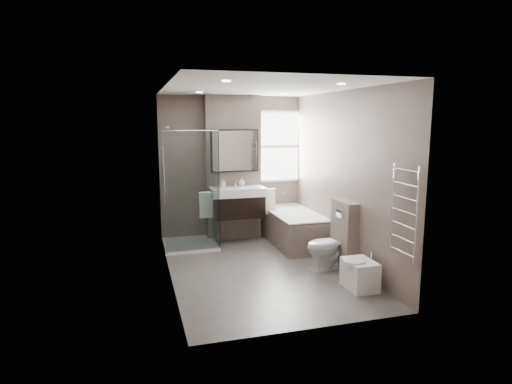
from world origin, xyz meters
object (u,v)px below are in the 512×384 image
object	(u,v)px
vanity	(238,202)
bidet	(359,274)
toilet	(329,245)
bathtub	(293,226)

from	to	relation	value
vanity	bidet	distance (m)	2.74
bidet	vanity	bearing A→B (deg)	112.16
vanity	toilet	bearing A→B (deg)	-59.97
bathtub	vanity	bearing A→B (deg)	160.63
bathtub	toilet	distance (m)	1.35
vanity	toilet	xyz separation A→B (m)	(0.97, -1.68, -0.39)
toilet	bidet	distance (m)	0.83
toilet	bidet	world-z (taller)	toilet
bathtub	bidet	size ratio (longest dim) A/B	3.24
bidet	bathtub	bearing A→B (deg)	92.37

